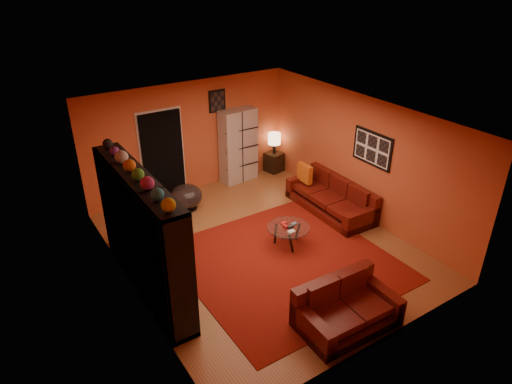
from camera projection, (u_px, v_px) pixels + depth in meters
floor at (260, 246)px, 8.88m from camera, size 6.00×6.00×0.00m
ceiling at (261, 117)px, 7.69m from camera, size 6.00×6.00×0.00m
wall_back at (189, 138)px, 10.53m from camera, size 6.00×0.00×6.00m
wall_front at (385, 271)px, 6.05m from camera, size 6.00×0.00×6.00m
wall_left at (127, 225)px, 7.08m from camera, size 0.00×6.00×6.00m
wall_right at (361, 157)px, 9.49m from camera, size 0.00×6.00×6.00m
rug at (286, 262)px, 8.41m from camera, size 3.60×3.60×0.01m
doorway at (163, 156)px, 10.29m from camera, size 0.95×0.10×2.04m
wall_art_right at (372, 148)px, 9.12m from camera, size 0.03×1.00×0.70m
wall_art_back at (217, 101)px, 10.53m from camera, size 0.42×0.03×0.52m
entertainment_unit at (142, 235)px, 7.30m from camera, size 0.45×3.00×2.10m
tv at (146, 238)px, 7.34m from camera, size 0.90×0.12×0.52m
sofa at (333, 198)px, 10.03m from camera, size 0.93×2.16×0.85m
loveseat at (344, 307)px, 6.91m from camera, size 1.54×0.95×0.85m
throw_pillow at (305, 173)px, 10.38m from camera, size 0.12×0.42×0.42m
coffee_table at (288, 229)px, 8.73m from camera, size 0.82×0.82×0.41m
storage_cabinet at (238, 146)px, 11.13m from camera, size 0.94×0.48×1.82m
bowl_chair at (186, 196)px, 10.07m from camera, size 0.70×0.70×0.57m
side_table at (274, 162)px, 11.90m from camera, size 0.47×0.47×0.50m
table_lamp at (274, 139)px, 11.61m from camera, size 0.32×0.32×0.54m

